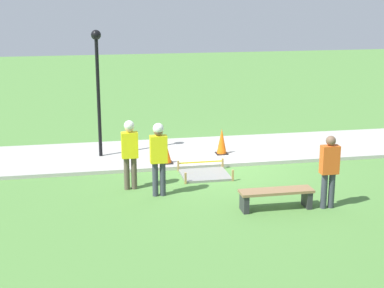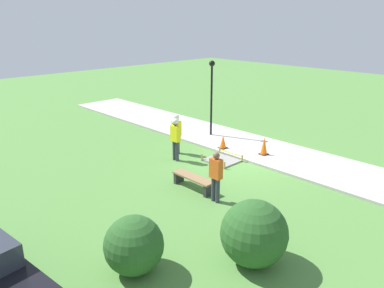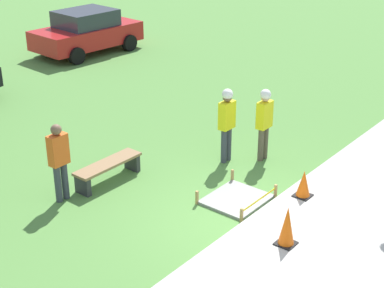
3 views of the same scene
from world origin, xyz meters
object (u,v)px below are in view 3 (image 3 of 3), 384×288
(bystander_in_orange_shirt, at_px, (59,158))
(parked_car_red, at_px, (87,31))
(traffic_cone_near_patch, at_px, (287,226))
(park_bench, at_px, (108,168))
(traffic_cone_far_patch, at_px, (304,184))
(worker_assistant, at_px, (227,119))
(worker_supervisor, at_px, (264,118))

(bystander_in_orange_shirt, xyz_separation_m, parked_car_red, (8.06, 8.24, -0.13))
(traffic_cone_near_patch, xyz_separation_m, park_bench, (-0.19, 4.36, -0.15))
(parked_car_red, bearing_deg, traffic_cone_near_patch, -114.34)
(traffic_cone_near_patch, bearing_deg, bystander_in_orange_shirt, 106.72)
(traffic_cone_far_patch, bearing_deg, worker_assistant, 77.25)
(worker_supervisor, bearing_deg, bystander_in_orange_shirt, 153.19)
(park_bench, bearing_deg, traffic_cone_near_patch, -87.55)
(worker_supervisor, bearing_deg, parked_car_red, 69.84)
(traffic_cone_far_patch, bearing_deg, worker_supervisor, 56.18)
(traffic_cone_far_patch, relative_size, worker_supervisor, 0.33)
(traffic_cone_near_patch, bearing_deg, worker_assistant, 52.62)
(worker_assistant, height_order, bystander_in_orange_shirt, worker_assistant)
(bystander_in_orange_shirt, bearing_deg, park_bench, -7.02)
(worker_assistant, relative_size, parked_car_red, 0.43)
(park_bench, xyz_separation_m, worker_supervisor, (3.08, -2.00, 0.71))
(traffic_cone_near_patch, relative_size, park_bench, 0.45)
(park_bench, relative_size, bystander_in_orange_shirt, 1.00)
(worker_assistant, bearing_deg, parked_car_red, 65.57)
(parked_car_red, bearing_deg, traffic_cone_far_patch, -108.87)
(traffic_cone_far_patch, relative_size, bystander_in_orange_shirt, 0.34)
(traffic_cone_far_patch, bearing_deg, parked_car_red, 67.69)
(traffic_cone_near_patch, height_order, parked_car_red, parked_car_red)
(worker_assistant, distance_m, parked_car_red, 10.74)
(traffic_cone_near_patch, height_order, worker_assistant, worker_assistant)
(worker_assistant, distance_m, bystander_in_orange_shirt, 3.94)
(worker_supervisor, distance_m, worker_assistant, 0.88)
(bystander_in_orange_shirt, distance_m, parked_car_red, 11.53)
(traffic_cone_far_patch, distance_m, worker_supervisor, 2.17)
(park_bench, relative_size, worker_assistant, 0.94)
(traffic_cone_far_patch, xyz_separation_m, bystander_in_orange_shirt, (-3.09, 3.87, 0.57))
(traffic_cone_near_patch, xyz_separation_m, worker_supervisor, (2.90, 2.36, 0.56))
(traffic_cone_near_patch, relative_size, traffic_cone_far_patch, 1.31)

